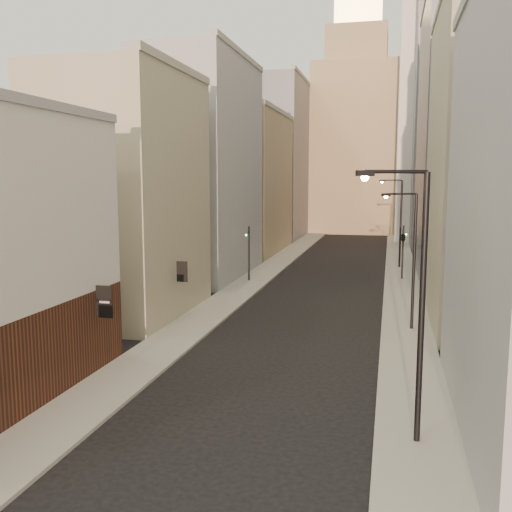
{
  "coord_description": "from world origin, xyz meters",
  "views": [
    {
      "loc": [
        5.32,
        -9.26,
        9.2
      ],
      "look_at": [
        -1.07,
        17.85,
        5.4
      ],
      "focal_mm": 40.0,
      "sensor_mm": 36.0,
      "label": 1
    }
  ],
  "objects_px": {
    "clock_tower": "(355,129)",
    "traffic_light_left": "(249,245)",
    "white_tower": "(427,112)",
    "streetlamp_mid": "(411,253)",
    "traffic_light_right": "(403,238)",
    "streetlamp_near": "(415,292)",
    "streetlamp_far": "(399,218)"
  },
  "relations": [
    {
      "from": "traffic_light_left",
      "to": "clock_tower",
      "type": "bearing_deg",
      "value": -79.5
    },
    {
      "from": "streetlamp_mid",
      "to": "traffic_light_left",
      "type": "bearing_deg",
      "value": 115.62
    },
    {
      "from": "streetlamp_mid",
      "to": "streetlamp_far",
      "type": "height_order",
      "value": "streetlamp_far"
    },
    {
      "from": "streetlamp_mid",
      "to": "clock_tower",
      "type": "bearing_deg",
      "value": 78.04
    },
    {
      "from": "streetlamp_mid",
      "to": "streetlamp_far",
      "type": "relative_size",
      "value": 0.92
    },
    {
      "from": "white_tower",
      "to": "traffic_light_left",
      "type": "relative_size",
      "value": 8.3
    },
    {
      "from": "streetlamp_mid",
      "to": "streetlamp_far",
      "type": "xyz_separation_m",
      "value": [
        -0.44,
        24.78,
        0.41
      ]
    },
    {
      "from": "traffic_light_left",
      "to": "white_tower",
      "type": "bearing_deg",
      "value": -96.8
    },
    {
      "from": "streetlamp_far",
      "to": "streetlamp_near",
      "type": "bearing_deg",
      "value": -98.62
    },
    {
      "from": "traffic_light_left",
      "to": "traffic_light_right",
      "type": "xyz_separation_m",
      "value": [
        13.37,
        3.97,
        0.47
      ]
    },
    {
      "from": "clock_tower",
      "to": "traffic_light_left",
      "type": "xyz_separation_m",
      "value": [
        -5.86,
        -52.45,
        -14.28
      ]
    },
    {
      "from": "streetlamp_mid",
      "to": "white_tower",
      "type": "bearing_deg",
      "value": 67.78
    },
    {
      "from": "traffic_light_right",
      "to": "traffic_light_left",
      "type": "bearing_deg",
      "value": -4.5
    },
    {
      "from": "streetlamp_near",
      "to": "traffic_light_right",
      "type": "xyz_separation_m",
      "value": [
        0.29,
        33.3,
        -1.6
      ]
    },
    {
      "from": "clock_tower",
      "to": "traffic_light_right",
      "type": "bearing_deg",
      "value": -81.18
    },
    {
      "from": "white_tower",
      "to": "streetlamp_near",
      "type": "relative_size",
      "value": 4.38
    },
    {
      "from": "clock_tower",
      "to": "traffic_light_left",
      "type": "distance_m",
      "value": 54.67
    },
    {
      "from": "white_tower",
      "to": "traffic_light_left",
      "type": "distance_m",
      "value": 44.67
    },
    {
      "from": "white_tower",
      "to": "streetlamp_far",
      "type": "xyz_separation_m",
      "value": [
        -3.85,
        -27.54,
        -13.42
      ]
    },
    {
      "from": "streetlamp_far",
      "to": "traffic_light_right",
      "type": "distance_m",
      "value": 7.08
    },
    {
      "from": "white_tower",
      "to": "streetlamp_mid",
      "type": "bearing_deg",
      "value": -93.73
    },
    {
      "from": "white_tower",
      "to": "streetlamp_mid",
      "type": "distance_m",
      "value": 54.22
    },
    {
      "from": "white_tower",
      "to": "traffic_light_right",
      "type": "bearing_deg",
      "value": -95.77
    },
    {
      "from": "clock_tower",
      "to": "streetlamp_far",
      "type": "distance_m",
      "value": 43.95
    },
    {
      "from": "streetlamp_near",
      "to": "streetlamp_mid",
      "type": "distance_m",
      "value": 15.47
    },
    {
      "from": "traffic_light_left",
      "to": "traffic_light_right",
      "type": "distance_m",
      "value": 13.96
    },
    {
      "from": "streetlamp_near",
      "to": "traffic_light_left",
      "type": "xyz_separation_m",
      "value": [
        -13.08,
        29.32,
        -2.07
      ]
    },
    {
      "from": "streetlamp_mid",
      "to": "traffic_light_left",
      "type": "xyz_separation_m",
      "value": [
        -13.44,
        13.87,
        -1.42
      ]
    },
    {
      "from": "white_tower",
      "to": "traffic_light_right",
      "type": "xyz_separation_m",
      "value": [
        -3.48,
        -34.47,
        -14.78
      ]
    },
    {
      "from": "clock_tower",
      "to": "streetlamp_mid",
      "type": "distance_m",
      "value": 67.98
    },
    {
      "from": "clock_tower",
      "to": "streetlamp_far",
      "type": "bearing_deg",
      "value": -80.24
    },
    {
      "from": "clock_tower",
      "to": "streetlamp_near",
      "type": "bearing_deg",
      "value": -84.95
    }
  ]
}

